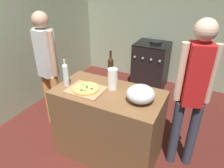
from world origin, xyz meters
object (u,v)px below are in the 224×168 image
mixing_bowl (141,94)px  wine_bottle_dark (66,74)px  wine_bottle_amber (111,69)px  stove (151,65)px  person_in_red (193,91)px  person_in_stripes (48,66)px  paper_towel_roll (113,79)px  pizza (86,88)px

mixing_bowl → wine_bottle_dark: 0.90m
wine_bottle_amber → stove: 1.91m
stove → person_in_red: size_ratio=0.55×
wine_bottle_amber → person_in_stripes: person_in_stripes is taller
paper_towel_roll → wine_bottle_amber: (-0.10, 0.14, 0.05)m
pizza → wine_bottle_amber: size_ratio=0.78×
person_in_stripes → mixing_bowl: bearing=-7.7°
person_in_red → person_in_stripes: bearing=-176.8°
paper_towel_roll → stove: bearing=93.2°
wine_bottle_dark → wine_bottle_amber: size_ratio=0.91×
stove → person_in_stripes: person_in_stripes is taller
pizza → wine_bottle_amber: (0.14, 0.33, 0.14)m
paper_towel_roll → person_in_stripes: size_ratio=0.15×
wine_bottle_dark → wine_bottle_amber: 0.53m
wine_bottle_dark → person_in_stripes: bearing=154.4°
paper_towel_roll → stove: (-0.11, 1.95, -0.59)m
mixing_bowl → stove: (-0.49, 2.07, -0.55)m
paper_towel_roll → wine_bottle_amber: 0.18m
person_in_red → mixing_bowl: bearing=-147.6°
mixing_bowl → person_in_red: person_in_red is taller
wine_bottle_amber → person_in_stripes: bearing=-175.5°
paper_towel_roll → stove: 2.03m
mixing_bowl → person_in_stripes: person_in_stripes is taller
paper_towel_roll → person_in_stripes: bearing=176.0°
mixing_bowl → paper_towel_roll: paper_towel_roll is taller
wine_bottle_amber → paper_towel_roll: bearing=-55.6°
stove → person_in_stripes: (-0.92, -1.87, 0.52)m
wine_bottle_dark → person_in_stripes: size_ratio=0.21×
person_in_red → wine_bottle_dark: bearing=-165.6°
stove → person_in_stripes: 2.15m
wine_bottle_amber → person_in_red: (0.94, 0.03, -0.08)m
wine_bottle_dark → stove: wine_bottle_dark is taller
wine_bottle_dark → stove: bearing=79.1°
wine_bottle_amber → stove: size_ratio=0.41×
mixing_bowl → person_in_red: (0.46, 0.29, 0.00)m
wine_bottle_amber → person_in_stripes: size_ratio=0.23×
person_in_red → wine_bottle_amber: bearing=-178.2°
pizza → person_in_red: person_in_red is taller
wine_bottle_dark → wine_bottle_amber: wine_bottle_amber is taller
pizza → person_in_stripes: size_ratio=0.18×
mixing_bowl → paper_towel_roll: (-0.38, 0.12, 0.03)m
person_in_stripes → person_in_red: size_ratio=0.97×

